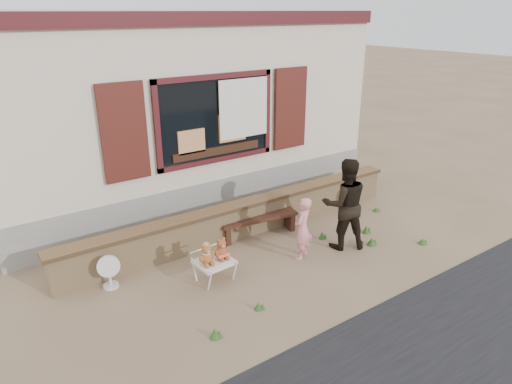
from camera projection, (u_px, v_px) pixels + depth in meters
ground at (275, 256)px, 7.97m from camera, size 80.00×80.00×0.00m
shopfront at (162, 101)px, 10.66m from camera, size 8.04×5.13×4.00m
brick_wall at (244, 218)px, 8.60m from camera, size 7.10×0.36×0.67m
bench at (259, 222)px, 8.58m from camera, size 1.56×0.56×0.39m
folding_chair at (214, 263)px, 7.14m from camera, size 0.60×0.54×0.34m
teddy_bear_left at (206, 253)px, 6.98m from camera, size 0.28×0.25×0.36m
teddy_bear_right at (221, 248)px, 7.14m from camera, size 0.28×0.25×0.36m
child at (303, 229)px, 7.71m from camera, size 0.48×0.43×1.11m
adult at (345, 204)px, 7.98m from camera, size 1.01×0.93×1.67m
fan_left at (109, 271)px, 6.96m from camera, size 0.36×0.24×0.56m
fan_right at (349, 198)px, 9.71m from camera, size 0.34×0.22×0.53m
grass_tufts at (344, 251)px, 7.99m from camera, size 4.99×1.72×0.15m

